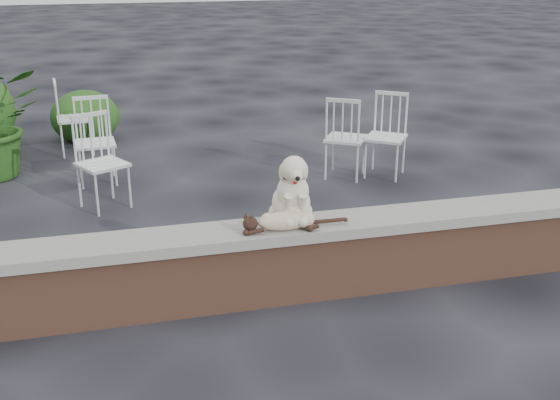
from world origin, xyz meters
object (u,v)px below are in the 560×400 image
object	(u,v)px
chair_e	(74,117)
chair_c	(346,137)
dog	(291,186)
chair_b	(95,142)
cat	(286,219)
chair_d	(386,136)
chair_a	(102,163)

from	to	relation	value
chair_e	chair_c	world-z (taller)	same
dog	chair_c	world-z (taller)	dog
chair_b	chair_c	bearing A→B (deg)	-13.67
cat	chair_d	bearing A→B (deg)	59.91
chair_d	chair_a	bearing A→B (deg)	-139.10
chair_e	chair_a	distance (m)	2.09
chair_c	dog	bearing A→B (deg)	94.71
dog	chair_e	size ratio (longest dim) A/B	0.57
chair_d	chair_e	world-z (taller)	same
cat	chair_a	size ratio (longest dim) A/B	0.97
dog	chair_e	xyz separation A→B (m)	(-1.66, 4.26, -0.38)
dog	chair_b	world-z (taller)	dog
dog	cat	bearing A→B (deg)	-112.52
dog	chair_b	xyz separation A→B (m)	(-1.41, 3.01, -0.38)
chair_d	chair_e	xyz separation A→B (m)	(-3.44, 1.82, 0.00)
chair_a	chair_e	bearing A→B (deg)	70.87
chair_d	chair_b	size ratio (longest dim) A/B	1.00
chair_a	chair_c	size ratio (longest dim) A/B	1.00
chair_d	chair_b	bearing A→B (deg)	-153.75
dog	chair_d	world-z (taller)	dog
chair_b	dog	bearing A→B (deg)	-68.48
dog	chair_e	distance (m)	4.59
chair_a	chair_d	bearing A→B (deg)	-23.36
chair_e	cat	bearing A→B (deg)	-165.10
chair_a	chair_c	bearing A→B (deg)	-20.89
dog	chair_d	xyz separation A→B (m)	(1.78, 2.44, -0.38)
chair_a	chair_b	world-z (taller)	same
chair_a	chair_b	distance (m)	0.82
chair_a	cat	bearing A→B (deg)	-89.62
chair_d	chair_e	size ratio (longest dim) A/B	1.00
cat	chair_c	distance (m)	3.02
chair_a	dog	bearing A→B (deg)	-86.46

